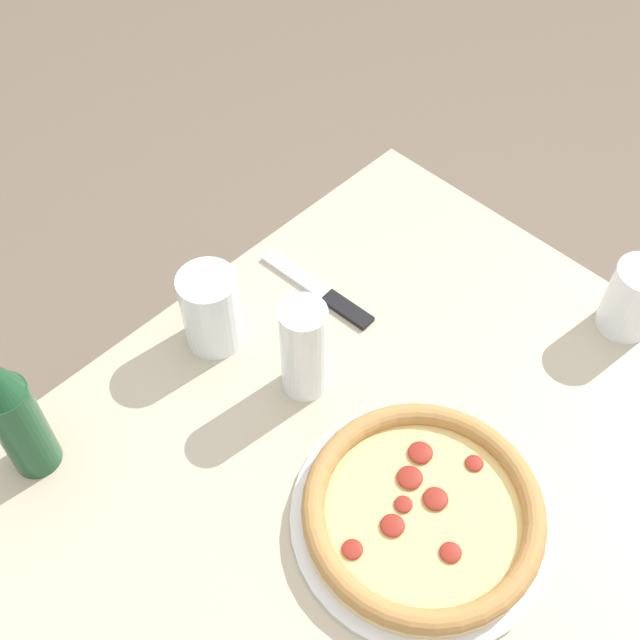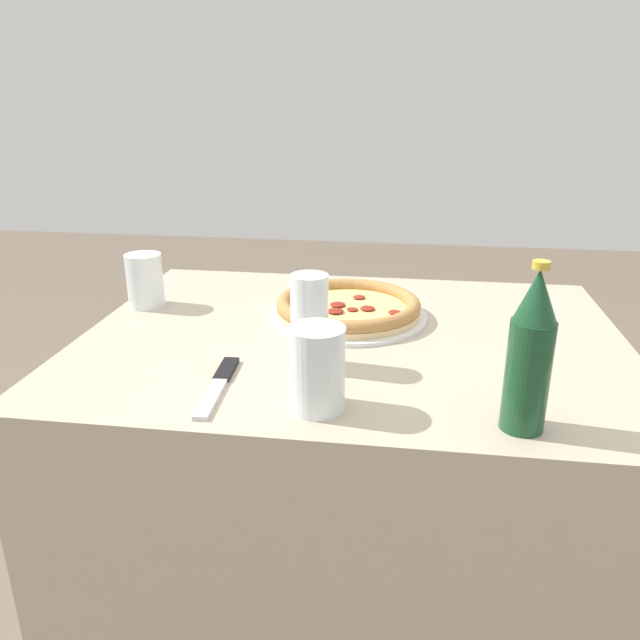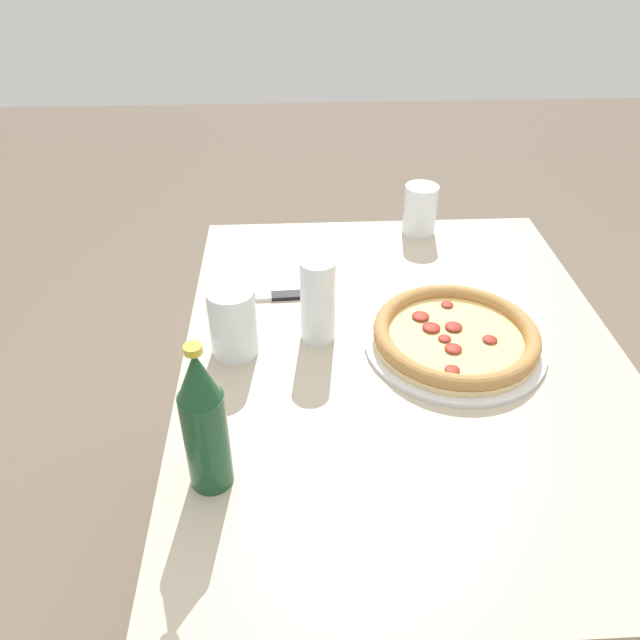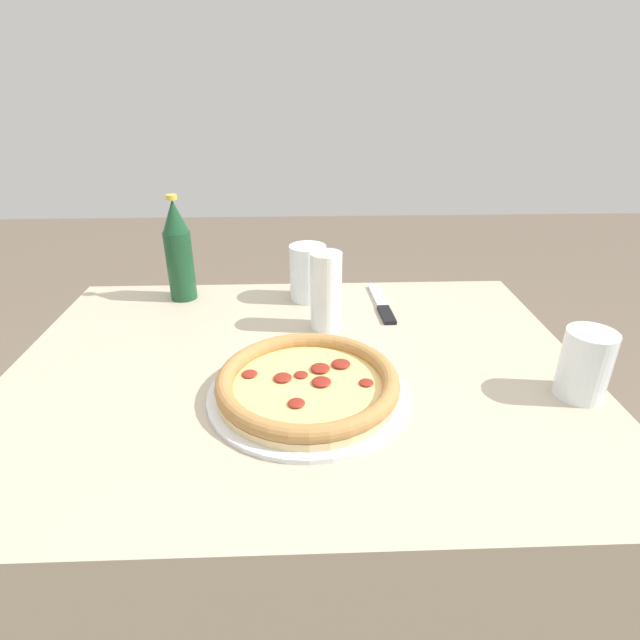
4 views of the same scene
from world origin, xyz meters
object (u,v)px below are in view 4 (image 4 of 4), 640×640
Objects in this scene: glass_orange_juice at (584,368)px; glass_iced_tea at (326,295)px; glass_water at (308,274)px; pizza_veggie at (308,385)px; knife at (382,305)px; beer_bottle at (179,251)px.

glass_orange_juice is 0.46m from glass_iced_tea.
glass_iced_tea reaches higher than glass_water.
knife is at bearing -116.68° from pizza_veggie.
knife is (0.26, -0.34, -0.05)m from glass_orange_juice.
glass_water is (-0.01, -0.38, 0.04)m from pizza_veggie.
pizza_veggie is 2.83× the size of glass_orange_juice.
glass_orange_juice is 0.55× the size of knife.
beer_bottle is at bearing -3.08° from glass_water.
pizza_veggie is at bearing -1.71° from glass_orange_juice.
beer_bottle is (0.31, -0.16, 0.04)m from glass_iced_tea.
knife is at bearing -52.89° from glass_orange_juice.
knife is (-0.16, 0.05, -0.06)m from glass_water.
knife is at bearing -143.38° from glass_iced_tea.
beer_bottle reaches higher than glass_water.
pizza_veggie is 0.43m from glass_orange_juice.
pizza_veggie is 0.37m from knife.
glass_orange_juice reaches higher than knife.
glass_water is at bearing -90.93° from pizza_veggie.
glass_orange_juice is at bearing 127.11° from knife.
glass_iced_tea is at bearing 36.62° from knife.
glass_water is 0.15m from glass_iced_tea.
beer_bottle is 1.15× the size of knife.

